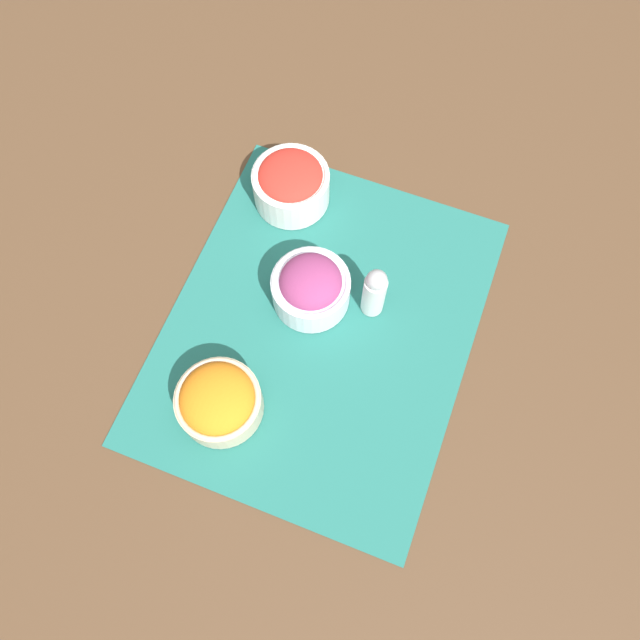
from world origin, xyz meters
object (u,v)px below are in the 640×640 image
Objects in this scene: onion_bowl at (311,287)px; pepper_shaker at (374,292)px; carrot_bowl at (219,401)px; tomato_bowl at (291,183)px.

onion_bowl is 0.10m from pepper_shaker.
pepper_shaker reaches higher than carrot_bowl.
onion_bowl is 1.09× the size of pepper_shaker.
onion_bowl is 0.98× the size of carrot_bowl.
tomato_bowl is 0.37m from carrot_bowl.
onion_bowl reaches higher than carrot_bowl.
tomato_bowl is at bearing -173.98° from carrot_bowl.
onion_bowl is 0.96× the size of tomato_bowl.
carrot_bowl is 0.28m from pepper_shaker.
carrot_bowl is at bearing 6.02° from tomato_bowl.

